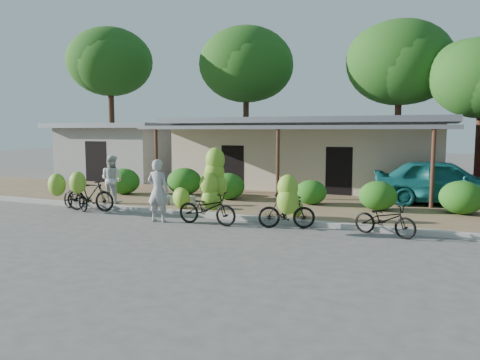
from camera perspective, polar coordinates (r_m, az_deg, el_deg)
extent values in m
plane|color=#504D4B|center=(12.94, -4.26, -6.37)|extent=(100.00, 100.00, 0.00)
cube|color=#907A4D|center=(17.43, 3.42, -2.91)|extent=(60.00, 6.00, 0.12)
cube|color=#A8A399|center=(14.69, -0.62, -4.55)|extent=(60.00, 0.25, 0.15)
cube|color=beige|center=(22.98, 8.59, 2.95)|extent=(12.00, 6.00, 3.10)
cube|color=slate|center=(22.95, 8.66, 7.13)|extent=(13.00, 7.00, 0.25)
cube|color=black|center=(20.18, 6.41, 1.27)|extent=(1.40, 0.12, 2.20)
cube|color=slate|center=(19.11, 5.54, 6.41)|extent=(13.00, 2.00, 0.15)
cylinder|color=#4F2D1F|center=(20.80, -10.15, 2.25)|extent=(0.14, 0.14, 2.85)
cylinder|color=#4F2D1F|center=(18.30, 4.63, 1.81)|extent=(0.14, 0.14, 2.85)
cylinder|color=#4F2D1F|center=(17.33, 22.43, 1.13)|extent=(0.14, 0.14, 2.85)
cube|color=gray|center=(27.91, -13.83, 3.19)|extent=(6.00, 5.00, 2.90)
cube|color=slate|center=(27.88, -13.91, 6.42)|extent=(7.00, 6.00, 0.25)
cube|color=black|center=(26.03, -17.07, 2.13)|extent=(1.40, 0.12, 2.20)
cylinder|color=#4F2D1F|center=(31.01, -15.39, 7.64)|extent=(0.36, 0.36, 7.45)
ellipsoid|color=#154210|center=(31.28, -15.57, 13.71)|extent=(5.31, 5.31, 4.25)
ellipsoid|color=#154210|center=(31.87, -15.95, 14.10)|extent=(4.51, 4.51, 3.61)
cylinder|color=#4F2D1F|center=(29.48, 0.74, 7.71)|extent=(0.36, 0.36, 7.22)
ellipsoid|color=#154210|center=(29.74, 0.75, 13.90)|extent=(5.82, 5.82, 4.65)
ellipsoid|color=#154210|center=(30.25, 0.07, 14.34)|extent=(4.94, 4.94, 3.96)
cylinder|color=#4F2D1F|center=(27.79, 18.68, 7.12)|extent=(0.36, 0.36, 6.86)
ellipsoid|color=#154210|center=(28.02, 18.90, 13.37)|extent=(5.83, 5.83, 4.66)
ellipsoid|color=#154210|center=(28.40, 17.94, 13.91)|extent=(4.95, 4.95, 3.96)
cylinder|color=#4F2D1F|center=(25.72, 27.19, 5.47)|extent=(0.36, 0.36, 5.60)
ellipsoid|color=#154210|center=(26.15, 26.34, 11.64)|extent=(4.12, 4.12, 3.30)
ellipsoid|color=#155714|center=(20.10, -14.01, -0.16)|extent=(1.38, 1.24, 1.08)
ellipsoid|color=#155714|center=(19.40, -6.80, -0.17)|extent=(1.44, 1.30, 1.12)
ellipsoid|color=#155714|center=(18.06, -1.46, -0.76)|extent=(1.31, 1.18, 1.02)
ellipsoid|color=#155714|center=(17.03, 8.64, -1.48)|extent=(1.13, 1.02, 0.88)
ellipsoid|color=#155714|center=(16.28, 16.45, -1.85)|extent=(1.25, 1.13, 0.98)
ellipsoid|color=#155714|center=(16.46, 25.42, -1.94)|extent=(1.37, 1.24, 1.07)
imported|color=black|center=(17.36, -19.41, -2.00)|extent=(1.81, 1.16, 0.90)
ellipsoid|color=olive|center=(17.02, -21.43, -0.54)|extent=(0.62, 0.53, 0.78)
imported|color=black|center=(16.96, -17.83, -1.75)|extent=(1.91, 0.74, 1.12)
ellipsoid|color=olive|center=(16.37, -19.17, -0.29)|extent=(0.59, 0.50, 0.74)
imported|color=black|center=(13.87, -4.02, -3.47)|extent=(1.86, 0.65, 0.98)
ellipsoid|color=olive|center=(14.34, -3.20, -2.27)|extent=(0.60, 0.51, 0.75)
ellipsoid|color=olive|center=(14.25, -2.85, -0.70)|extent=(0.64, 0.54, 0.80)
ellipsoid|color=olive|center=(14.24, -3.14, 0.96)|extent=(0.63, 0.53, 0.78)
ellipsoid|color=olive|center=(14.19, -3.04, 2.48)|extent=(0.60, 0.51, 0.75)
ellipsoid|color=olive|center=(14.00, -3.65, -2.25)|extent=(0.55, 0.47, 0.69)
ellipsoid|color=olive|center=(13.97, -3.81, -0.57)|extent=(0.58, 0.50, 0.73)
imported|color=black|center=(13.39, 5.69, -3.84)|extent=(1.68, 0.99, 0.97)
ellipsoid|color=olive|center=(12.68, 5.83, -2.52)|extent=(0.61, 0.51, 0.76)
ellipsoid|color=olive|center=(12.68, 5.84, -0.92)|extent=(0.57, 0.48, 0.71)
imported|color=black|center=(12.96, 17.25, -4.61)|extent=(1.79, 1.07, 0.89)
ellipsoid|color=olive|center=(16.23, -7.26, -2.13)|extent=(0.57, 0.49, 0.72)
ellipsoid|color=olive|center=(16.11, -7.06, -2.24)|extent=(0.55, 0.47, 0.69)
ellipsoid|color=olive|center=(14.52, 6.81, -3.38)|extent=(0.46, 0.39, 0.58)
cube|color=beige|center=(17.01, -6.97, -2.46)|extent=(0.92, 0.57, 0.30)
cube|color=beige|center=(17.39, -9.28, -2.34)|extent=(0.83, 0.61, 0.28)
imported|color=#9B9B9B|center=(14.42, -9.96, -1.28)|extent=(0.74, 0.52, 1.92)
imported|color=silver|center=(17.80, -15.37, 0.11)|extent=(0.85, 0.67, 1.75)
imported|color=#166566|center=(18.27, 23.45, -0.20)|extent=(5.02, 2.46, 1.65)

